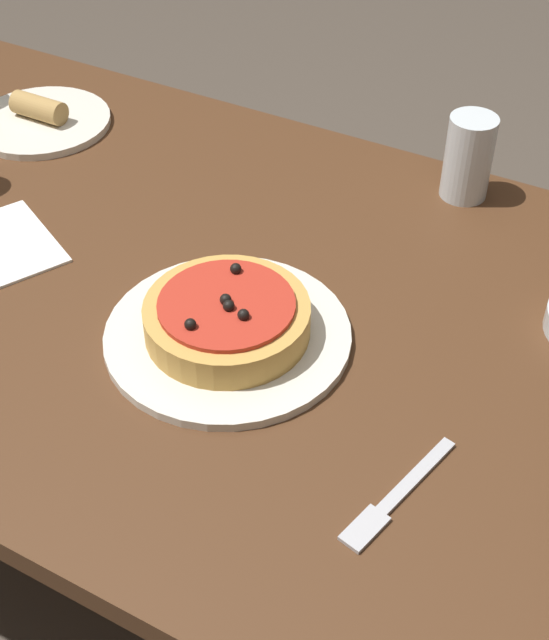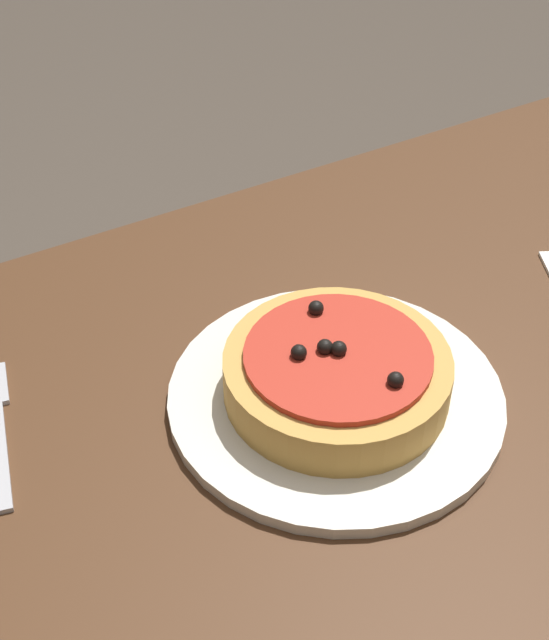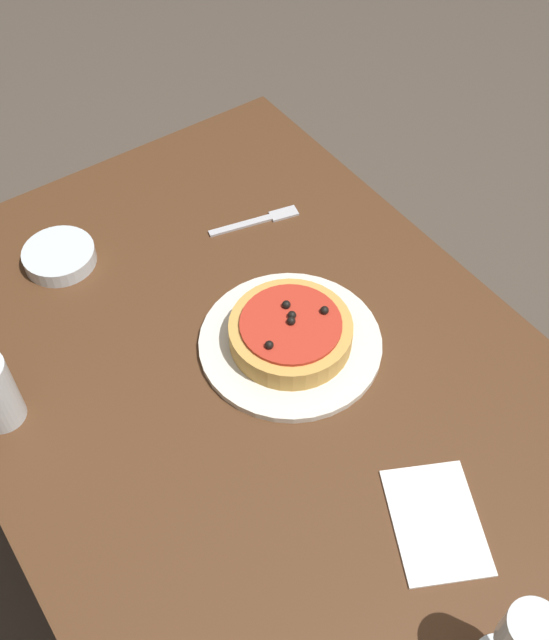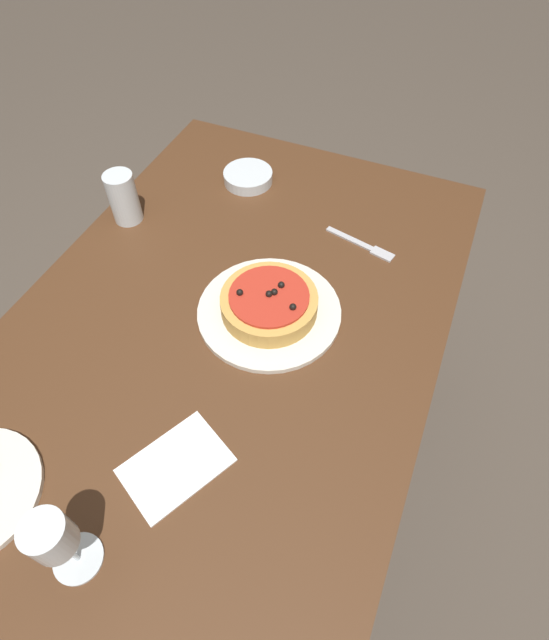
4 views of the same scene
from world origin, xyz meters
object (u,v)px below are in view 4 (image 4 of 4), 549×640
Objects in this scene: dining_table at (214,367)px; side_bowl at (248,177)px; dinner_plate at (269,311)px; pizza at (269,303)px; wine_glass at (54,540)px; water_cup at (123,198)px; fork at (364,245)px.

side_bowl is at bearing -163.39° from dining_table.
dinner_plate is 1.50× the size of pizza.
wine_glass is 1.24× the size of side_bowl.
wine_glass is (0.55, -0.07, 0.08)m from pizza.
water_cup reaches higher than dinner_plate.
wine_glass is 0.85m from fork.
dinner_plate is at bearing 172.29° from wine_glass.
pizza is at bearing 172.29° from wine_glass.
pizza is at bearing -101.51° from fork.
pizza is 0.56m from wine_glass.
dinner_plate is 0.45m from side_bowl.
water_cup is (-0.14, -0.43, 0.03)m from pizza.
side_bowl is at bearing -149.58° from pizza.
dining_table is at bearing 16.61° from side_bowl.
fork is (-0.27, 0.12, -0.00)m from dinner_plate.
dinner_plate reaches higher than fork.
wine_glass is 1.27× the size of water_cup.
dinner_plate is at bearing 147.84° from dining_table.
pizza is 1.14× the size of fork.
wine_glass is at bearing -90.54° from fork.
side_bowl reaches higher than dining_table.
fork reaches higher than dining_table.
fork is (-0.82, 0.20, -0.11)m from wine_glass.
dining_table is 0.45m from fork.
pizza is at bearing 72.09° from water_cup.
side_bowl is at bearing 174.63° from fork.
water_cup is 0.98× the size of side_bowl.
water_cup is 0.58m from fork.
water_cup is (-0.14, -0.43, 0.06)m from dinner_plate.
wine_glass is (0.55, -0.07, 0.11)m from dinner_plate.
wine_glass is at bearing 0.25° from dining_table.
wine_glass is 0.91× the size of fork.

